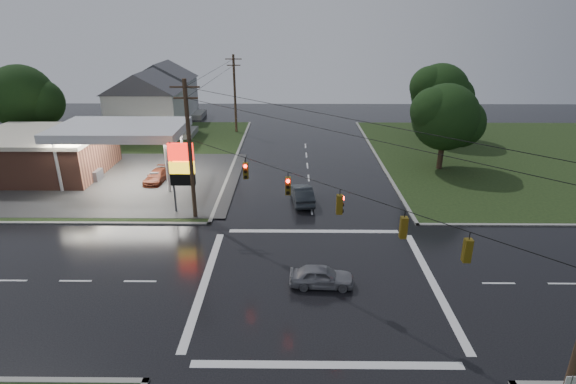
{
  "coord_description": "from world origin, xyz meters",
  "views": [
    {
      "loc": [
        -1.64,
        -23.59,
        15.23
      ],
      "look_at": [
        -1.96,
        7.49,
        3.0
      ],
      "focal_mm": 28.0,
      "sensor_mm": 36.0,
      "label": 1
    }
  ],
  "objects_px": {
    "utility_pole_nw": "(190,149)",
    "house_near": "(147,103)",
    "tree_nw_behind": "(23,97)",
    "car_north": "(302,194)",
    "pylon_sign": "(182,166)",
    "house_far": "(164,89)",
    "utility_pole_n": "(235,93)",
    "gas_station": "(54,151)",
    "tree_ne_near": "(447,117)",
    "car_pump": "(157,176)",
    "tree_ne_far": "(441,93)",
    "car_crossing": "(322,276)"
  },
  "relations": [
    {
      "from": "gas_station",
      "to": "tree_nw_behind",
      "type": "distance_m",
      "value": 13.63
    },
    {
      "from": "utility_pole_nw",
      "to": "house_far",
      "type": "bearing_deg",
      "value": 107.92
    },
    {
      "from": "tree_ne_far",
      "to": "utility_pole_nw",
      "type": "bearing_deg",
      "value": -137.41
    },
    {
      "from": "utility_pole_nw",
      "to": "tree_nw_behind",
      "type": "distance_m",
      "value": 31.82
    },
    {
      "from": "utility_pole_nw",
      "to": "house_far",
      "type": "relative_size",
      "value": 1.0
    },
    {
      "from": "tree_nw_behind",
      "to": "utility_pole_nw",
      "type": "bearing_deg",
      "value": -40.1
    },
    {
      "from": "tree_nw_behind",
      "to": "car_crossing",
      "type": "bearing_deg",
      "value": -41.77
    },
    {
      "from": "pylon_sign",
      "to": "utility_pole_n",
      "type": "height_order",
      "value": "utility_pole_n"
    },
    {
      "from": "tree_nw_behind",
      "to": "car_north",
      "type": "relative_size",
      "value": 2.14
    },
    {
      "from": "car_north",
      "to": "pylon_sign",
      "type": "bearing_deg",
      "value": 5.23
    },
    {
      "from": "tree_ne_far",
      "to": "utility_pole_n",
      "type": "bearing_deg",
      "value": 171.45
    },
    {
      "from": "gas_station",
      "to": "utility_pole_n",
      "type": "relative_size",
      "value": 2.5
    },
    {
      "from": "gas_station",
      "to": "pylon_sign",
      "type": "height_order",
      "value": "pylon_sign"
    },
    {
      "from": "tree_ne_far",
      "to": "car_crossing",
      "type": "height_order",
      "value": "tree_ne_far"
    },
    {
      "from": "house_far",
      "to": "car_pump",
      "type": "xyz_separation_m",
      "value": [
        7.05,
        -30.28,
        -3.81
      ]
    },
    {
      "from": "house_far",
      "to": "car_crossing",
      "type": "xyz_separation_m",
      "value": [
        22.09,
        -48.36,
        -3.75
      ]
    },
    {
      "from": "gas_station",
      "to": "car_crossing",
      "type": "xyz_separation_m",
      "value": [
        25.81,
        -20.06,
        -1.89
      ]
    },
    {
      "from": "gas_station",
      "to": "tree_ne_near",
      "type": "height_order",
      "value": "tree_ne_near"
    },
    {
      "from": "house_near",
      "to": "house_far",
      "type": "bearing_deg",
      "value": 94.76
    },
    {
      "from": "gas_station",
      "to": "house_near",
      "type": "xyz_separation_m",
      "value": [
        4.73,
        16.3,
        1.86
      ]
    },
    {
      "from": "car_north",
      "to": "car_crossing",
      "type": "relative_size",
      "value": 1.21
    },
    {
      "from": "pylon_sign",
      "to": "car_pump",
      "type": "xyz_separation_m",
      "value": [
        -4.4,
        7.22,
        -3.41
      ]
    },
    {
      "from": "gas_station",
      "to": "tree_ne_near",
      "type": "bearing_deg",
      "value": 3.3
    },
    {
      "from": "house_near",
      "to": "tree_ne_near",
      "type": "xyz_separation_m",
      "value": [
        35.09,
        -14.01,
        1.16
      ]
    },
    {
      "from": "utility_pole_n",
      "to": "car_crossing",
      "type": "distance_m",
      "value": 39.84
    },
    {
      "from": "gas_station",
      "to": "car_pump",
      "type": "bearing_deg",
      "value": -10.43
    },
    {
      "from": "tree_ne_near",
      "to": "tree_ne_far",
      "type": "distance_m",
      "value": 12.39
    },
    {
      "from": "car_crossing",
      "to": "house_near",
      "type": "bearing_deg",
      "value": 32.5
    },
    {
      "from": "car_north",
      "to": "utility_pole_n",
      "type": "bearing_deg",
      "value": -78.47
    },
    {
      "from": "gas_station",
      "to": "house_far",
      "type": "relative_size",
      "value": 2.37
    },
    {
      "from": "house_far",
      "to": "tree_ne_near",
      "type": "bearing_deg",
      "value": -35.77
    },
    {
      "from": "tree_ne_near",
      "to": "car_north",
      "type": "bearing_deg",
      "value": -148.06
    },
    {
      "from": "gas_station",
      "to": "car_pump",
      "type": "relative_size",
      "value": 6.37
    },
    {
      "from": "tree_nw_behind",
      "to": "tree_ne_near",
      "type": "height_order",
      "value": "tree_nw_behind"
    },
    {
      "from": "gas_station",
      "to": "car_pump",
      "type": "xyz_separation_m",
      "value": [
        10.78,
        -1.98,
        -1.95
      ]
    },
    {
      "from": "house_near",
      "to": "car_north",
      "type": "distance_m",
      "value": 31.03
    },
    {
      "from": "utility_pole_n",
      "to": "car_pump",
      "type": "bearing_deg",
      "value": -104.9
    },
    {
      "from": "pylon_sign",
      "to": "house_near",
      "type": "relative_size",
      "value": 0.54
    },
    {
      "from": "tree_nw_behind",
      "to": "car_north",
      "type": "bearing_deg",
      "value": -27.66
    },
    {
      "from": "utility_pole_n",
      "to": "house_near",
      "type": "distance_m",
      "value": 11.67
    },
    {
      "from": "house_near",
      "to": "car_pump",
      "type": "height_order",
      "value": "house_near"
    },
    {
      "from": "house_near",
      "to": "car_north",
      "type": "relative_size",
      "value": 2.36
    },
    {
      "from": "utility_pole_n",
      "to": "car_pump",
      "type": "relative_size",
      "value": 2.55
    },
    {
      "from": "utility_pole_nw",
      "to": "house_near",
      "type": "bearing_deg",
      "value": 113.37
    },
    {
      "from": "house_far",
      "to": "tree_ne_near",
      "type": "distance_m",
      "value": 44.5
    },
    {
      "from": "utility_pole_nw",
      "to": "tree_ne_far",
      "type": "height_order",
      "value": "utility_pole_nw"
    },
    {
      "from": "house_far",
      "to": "tree_nw_behind",
      "type": "xyz_separation_m",
      "value": [
        -11.89,
        -18.01,
        1.77
      ]
    },
    {
      "from": "pylon_sign",
      "to": "house_far",
      "type": "bearing_deg",
      "value": 106.98
    },
    {
      "from": "car_north",
      "to": "car_pump",
      "type": "xyz_separation_m",
      "value": [
        -14.1,
        5.04,
        -0.17
      ]
    },
    {
      "from": "tree_ne_far",
      "to": "car_north",
      "type": "height_order",
      "value": "tree_ne_far"
    }
  ]
}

